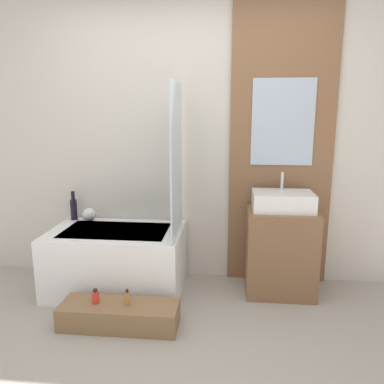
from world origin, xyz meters
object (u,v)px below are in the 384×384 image
bottle_soap_primary (96,297)px  bathtub (117,260)px  sink (283,201)px  wooden_step_bench (119,315)px  vase_round_light (89,215)px  vase_tall_dark (74,208)px  bottle_soap_secondary (127,298)px

bottle_soap_primary → bathtub: bearing=90.9°
sink → wooden_step_bench: bearing=-150.9°
wooden_step_bench → vase_round_light: 1.10m
bathtub → vase_round_light: vase_round_light is taller
sink → vase_tall_dark: bearing=174.9°
bathtub → vase_round_light: bearing=142.7°
bathtub → bottle_soap_secondary: 0.63m
vase_round_light → bathtub: bearing=-37.3°
vase_tall_dark → bottle_soap_secondary: size_ratio=2.29×
sink → vase_round_light: bearing=175.4°
bottle_soap_primary → bottle_soap_secondary: bottle_soap_secondary is taller
bathtub → bottle_soap_secondary: bearing=-66.7°
sink → bathtub: bearing=-175.5°
bottle_soap_primary → vase_round_light: bearing=112.4°
wooden_step_bench → bottle_soap_primary: size_ratio=7.82×
bathtub → wooden_step_bench: 0.63m
bottle_soap_secondary → sink: bearing=30.4°
wooden_step_bench → sink: (1.23, 0.68, 0.73)m
sink → vase_tall_dark: (-1.90, 0.17, -0.15)m
bathtub → vase_round_light: size_ratio=9.22×
vase_tall_dark → vase_round_light: vase_tall_dark is taller
bathtub → sink: bearing=4.5°
vase_round_light → wooden_step_bench: bearing=-58.1°
bathtub → wooden_step_bench: bearing=-72.4°
wooden_step_bench → vase_tall_dark: (-0.67, 0.86, 0.57)m
vase_round_light → bottle_soap_primary: vase_round_light is taller
wooden_step_bench → bottle_soap_secondary: 0.15m
sink → bottle_soap_primary: sink is taller
wooden_step_bench → vase_tall_dark: 1.23m
sink → bottle_soap_secondary: 1.47m
wooden_step_bench → bottle_soap_secondary: bearing=0.0°
vase_tall_dark → bathtub: bearing=-30.0°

